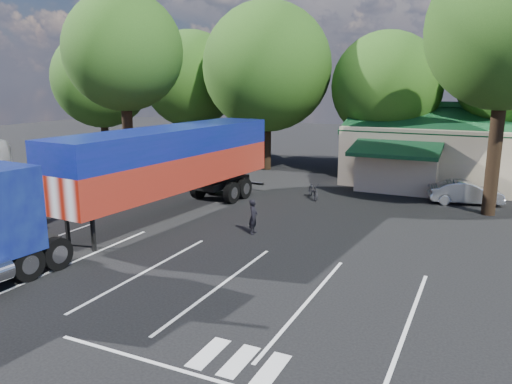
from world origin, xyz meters
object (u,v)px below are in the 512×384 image
at_px(semi_truck, 129,173).
at_px(woman, 253,217).
at_px(silver_sedan, 465,192).
at_px(bicycle, 313,190).

distance_m(semi_truck, woman, 6.17).
relative_size(semi_truck, silver_sedan, 5.75).
xyz_separation_m(semi_truck, silver_sedan, (14.14, 12.48, -2.09)).
bearing_deg(silver_sedan, woman, 126.02).
height_order(semi_truck, bicycle, semi_truck).
relative_size(woman, silver_sedan, 0.40).
relative_size(bicycle, silver_sedan, 0.47).
bearing_deg(semi_truck, silver_sedan, 46.26).
distance_m(woman, silver_sedan, 13.59).
bearing_deg(woman, bicycle, -10.38).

